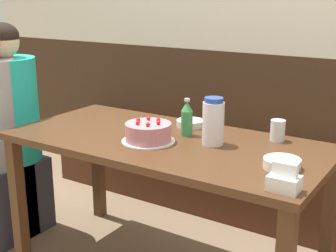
% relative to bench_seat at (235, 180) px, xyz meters
% --- Properties ---
extents(back_wall, '(4.80, 0.04, 2.50)m').
position_rel_bench_seat_xyz_m(back_wall, '(0.00, 0.22, 1.02)').
color(back_wall, '#3D2819').
rests_on(back_wall, ground_plane).
extents(bench_seat, '(2.78, 0.38, 0.46)m').
position_rel_bench_seat_xyz_m(bench_seat, '(0.00, 0.00, 0.00)').
color(bench_seat, '#472314').
rests_on(bench_seat, ground_plane).
extents(dining_table, '(1.54, 0.73, 0.73)m').
position_rel_bench_seat_xyz_m(dining_table, '(0.00, -0.83, 0.41)').
color(dining_table, '#4C2D19').
rests_on(dining_table, ground_plane).
extents(birthday_cake, '(0.25, 0.25, 0.11)m').
position_rel_bench_seat_xyz_m(birthday_cake, '(-0.04, -0.91, 0.54)').
color(birthday_cake, white).
rests_on(birthday_cake, dining_table).
extents(water_pitcher, '(0.10, 0.10, 0.22)m').
position_rel_bench_seat_xyz_m(water_pitcher, '(0.23, -0.78, 0.60)').
color(water_pitcher, white).
rests_on(water_pitcher, dining_table).
extents(soju_bottle, '(0.06, 0.06, 0.18)m').
position_rel_bench_seat_xyz_m(soju_bottle, '(0.05, -0.72, 0.58)').
color(soju_bottle, '#388E4C').
rests_on(soju_bottle, dining_table).
extents(napkin_holder, '(0.11, 0.08, 0.11)m').
position_rel_bench_seat_xyz_m(napkin_holder, '(0.68, -1.11, 0.54)').
color(napkin_holder, white).
rests_on(napkin_holder, dining_table).
extents(bowl_soup_white, '(0.14, 0.14, 0.03)m').
position_rel_bench_seat_xyz_m(bowl_soup_white, '(-0.01, -0.57, 0.51)').
color(bowl_soup_white, white).
rests_on(bowl_soup_white, dining_table).
extents(bowl_rice_small, '(0.15, 0.15, 0.04)m').
position_rel_bench_seat_xyz_m(bowl_rice_small, '(0.60, -0.90, 0.52)').
color(bowl_rice_small, white).
rests_on(bowl_rice_small, dining_table).
extents(glass_water_tall, '(0.07, 0.07, 0.10)m').
position_rel_bench_seat_xyz_m(glass_water_tall, '(0.46, -0.56, 0.55)').
color(glass_water_tall, silver).
rests_on(glass_water_tall, dining_table).
extents(person_pale_blue_shirt, '(0.35, 0.35, 1.25)m').
position_rel_bench_seat_xyz_m(person_pale_blue_shirt, '(-1.03, -0.92, 0.38)').
color(person_pale_blue_shirt, '#33333D').
rests_on(person_pale_blue_shirt, ground_plane).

